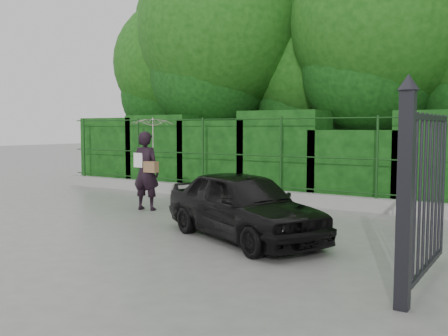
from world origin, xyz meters
The scene contains 8 objects.
ground centered at (0.00, 0.00, 0.00)m, with size 80.00×80.00×0.00m, color gray.
kerb centered at (0.00, 4.50, 0.15)m, with size 14.00×0.25×0.30m, color #9E9E99.
fence centered at (0.22, 4.50, 1.20)m, with size 14.13×0.06×1.80m.
hedge centered at (0.02, 5.50, 1.07)m, with size 14.20×1.20×2.28m.
trees centered at (1.14, 7.74, 4.62)m, with size 17.10×6.15×8.08m.
gate centered at (4.60, -0.72, 1.19)m, with size 0.22×2.33×2.36m.
woman centered at (-1.60, 2.05, 1.35)m, with size 0.98×0.98×2.07m.
car centered at (1.62, 0.68, 0.57)m, with size 1.34×3.33×1.13m, color black.
Camera 1 is at (5.75, -6.30, 1.84)m, focal length 40.00 mm.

